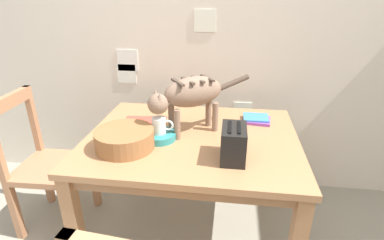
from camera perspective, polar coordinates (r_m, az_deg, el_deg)
The scene contains 10 objects.
wall_rear at distance 2.32m, azimuth 1.52°, elevation 16.62°, with size 4.92×0.11×2.50m.
dining_table at distance 1.79m, azimuth 0.00°, elevation -5.55°, with size 1.21×0.96×0.75m.
cat at distance 1.70m, azimuth -0.45°, elevation 4.75°, with size 0.55×0.40×0.34m.
saucer_bowl at distance 1.71m, azimuth -6.16°, elevation -3.00°, with size 0.19×0.19×0.04m, color teal.
coffee_mug at distance 1.68m, azimuth -6.12°, elevation -1.02°, with size 0.12×0.08×0.09m.
magazine at distance 1.93m, azimuth -8.98°, elevation -0.58°, with size 0.27×0.22×0.01m, color #DD4737.
book_stack at distance 1.98m, azimuth 12.12°, elevation 0.15°, with size 0.18×0.16×0.03m.
wicker_basket at distance 1.64m, azimuth -12.59°, elevation -3.46°, with size 0.31×0.31×0.10m.
toaster at distance 1.50m, azimuth 7.84°, elevation -4.38°, with size 0.12×0.20×0.18m.
wooden_chair_far at distance 2.25m, azimuth -25.94°, elevation -7.55°, with size 0.43×0.43×0.94m.
Camera 1 is at (0.25, -0.37, 1.53)m, focal length 28.25 mm.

